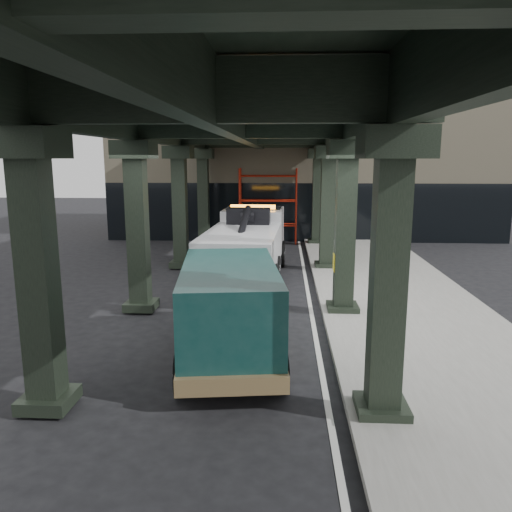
% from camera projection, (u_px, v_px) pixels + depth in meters
% --- Properties ---
extents(ground, '(90.00, 90.00, 0.00)m').
position_uv_depth(ground, '(250.00, 336.00, 12.86)').
color(ground, black).
rests_on(ground, ground).
extents(sidewalk, '(5.00, 40.00, 0.15)m').
position_uv_depth(sidewalk, '(408.00, 313.00, 14.56)').
color(sidewalk, gray).
rests_on(sidewalk, ground).
extents(lane_stripe, '(0.12, 38.00, 0.01)m').
position_uv_depth(lane_stripe, '(311.00, 313.00, 14.73)').
color(lane_stripe, silver).
rests_on(lane_stripe, ground).
extents(viaduct, '(7.40, 32.00, 6.40)m').
position_uv_depth(viaduct, '(240.00, 123.00, 13.79)').
color(viaduct, black).
rests_on(viaduct, ground).
extents(building, '(22.00, 10.00, 8.00)m').
position_uv_depth(building, '(303.00, 167.00, 31.58)').
color(building, '#C6B793').
rests_on(building, ground).
extents(scaffolding, '(3.08, 0.88, 4.00)m').
position_uv_depth(scaffolding, '(268.00, 204.00, 26.80)').
color(scaffolding, red).
rests_on(scaffolding, ground).
extents(tow_truck, '(2.87, 8.63, 2.79)m').
position_uv_depth(tow_truck, '(247.00, 244.00, 18.68)').
color(tow_truck, black).
rests_on(tow_truck, ground).
extents(towed_van, '(2.77, 5.70, 2.23)m').
position_uv_depth(towed_van, '(229.00, 308.00, 11.22)').
color(towed_van, '#0F3836').
rests_on(towed_van, ground).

